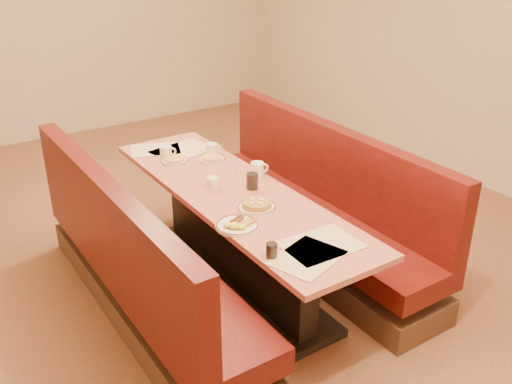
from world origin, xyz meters
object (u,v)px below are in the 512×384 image
coffee_mug_a (258,169)px  booth_right (314,214)px  pancake_plate (257,206)px  booth_left (139,271)px  eggs_plate (237,225)px  coffee_mug_d (166,152)px  soda_tumbler_near (272,251)px  coffee_mug_b (213,183)px  coffee_mug_c (212,149)px  diner_table (235,238)px  soda_tumbler_mid (252,181)px

coffee_mug_a → booth_right: bearing=-4.9°
pancake_plate → coffee_mug_a: bearing=55.5°
booth_right → booth_left: bearing=180.0°
eggs_plate → coffee_mug_d: bearing=84.0°
eggs_plate → soda_tumbler_near: (-0.02, -0.40, 0.03)m
eggs_plate → coffee_mug_b: 0.59m
coffee_mug_c → soda_tumbler_near: coffee_mug_c is taller
coffee_mug_d → booth_left: bearing=-115.3°
diner_table → coffee_mug_d: 0.92m
coffee_mug_c → coffee_mug_d: bearing=169.1°
booth_right → diner_table: bearing=180.0°
pancake_plate → diner_table: bearing=86.7°
booth_right → coffee_mug_c: (-0.52, 0.66, 0.44)m
booth_right → soda_tumbler_mid: (-0.60, -0.04, 0.44)m
booth_left → coffee_mug_a: size_ratio=18.34×
pancake_plate → soda_tumbler_near: bearing=-115.7°
coffee_mug_b → coffee_mug_d: size_ratio=0.85×
eggs_plate → coffee_mug_d: 1.27m
booth_left → coffee_mug_b: 0.78m
diner_table → pancake_plate: bearing=-93.3°
booth_left → pancake_plate: booth_left is taller
diner_table → coffee_mug_d: bearing=98.7°
booth_left → coffee_mug_c: bearing=35.0°
eggs_plate → coffee_mug_b: bearing=74.5°
booth_left → coffee_mug_c: 1.23m
coffee_mug_c → soda_tumbler_mid: bearing=-83.5°
coffee_mug_a → soda_tumbler_mid: (-0.16, -0.16, 0.00)m
coffee_mug_c → soda_tumbler_mid: soda_tumbler_mid is taller
diner_table → booth_left: booth_left is taller
pancake_plate → soda_tumbler_mid: bearing=62.0°
eggs_plate → coffee_mug_c: 1.21m
booth_right → coffee_mug_d: size_ratio=19.29×
soda_tumbler_near → soda_tumbler_mid: bearing=63.5°
pancake_plate → coffee_mug_b: (-0.08, 0.42, 0.02)m
eggs_plate → coffee_mug_c: size_ratio=2.07×
soda_tumbler_near → soda_tumbler_mid: size_ratio=0.78×
coffee_mug_a → soda_tumbler_near: (-0.56, -0.98, -0.01)m
booth_left → eggs_plate: size_ratio=9.35×
diner_table → soda_tumbler_near: 1.00m
booth_right → coffee_mug_c: size_ratio=19.32×
booth_left → booth_right: same height
booth_right → pancake_plate: 0.91m
booth_left → coffee_mug_b: bearing=9.8°
eggs_plate → coffee_mug_d: coffee_mug_d is taller
diner_table → coffee_mug_d: coffee_mug_d is taller
diner_table → coffee_mug_c: bearing=72.5°
soda_tumbler_mid → soda_tumbler_near: bearing=-116.5°
booth_right → coffee_mug_b: booth_right is taller
pancake_plate → coffee_mug_b: bearing=100.7°
coffee_mug_d → soda_tumbler_near: 1.67m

